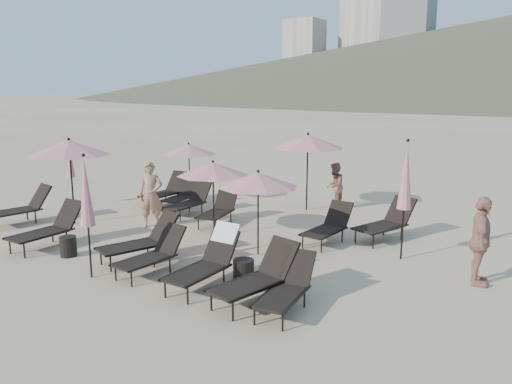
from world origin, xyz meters
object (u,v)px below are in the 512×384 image
Objects in this scene: lounger_4 at (207,259)px; beachgoer_a at (151,195)px; beachgoer_c at (480,241)px; lounger_6 at (166,190)px; umbrella_closed_1 at (406,176)px; side_table_0 at (68,246)px; lounger_11 at (386,221)px; lounger_1 at (49,227)px; umbrella_closed_0 at (86,192)px; beachgoer_b at (334,186)px; lounger_12 at (286,287)px; lounger_0 at (21,207)px; lounger_9 at (219,209)px; umbrella_open_4 at (308,142)px; lounger_3 at (152,253)px; lounger_8 at (190,201)px; side_table_1 at (244,270)px; umbrella_open_0 at (69,148)px; lounger_7 at (181,195)px; umbrella_open_2 at (258,180)px; lounger_10 at (328,226)px; lounger_5 at (257,276)px; lounger_2 at (141,240)px; umbrella_open_3 at (189,149)px; umbrella_open_1 at (213,169)px.

lounger_4 is 4.78m from beachgoer_a.
lounger_6 is at bearing 67.22° from beachgoer_c.
side_table_0 is at bearing -148.30° from umbrella_closed_1.
umbrella_closed_1 is (0.81, -1.30, 1.44)m from lounger_11.
umbrella_closed_0 reaches higher than lounger_1.
lounger_12 is at bearing 6.36° from beachgoer_b.
lounger_9 is at bearing 42.75° from lounger_0.
lounger_1 is 1.21× the size of beachgoer_b.
umbrella_open_4 reaches higher than lounger_9.
umbrella_closed_1 is at bearing 47.34° from lounger_3.
lounger_8 is 5.77m from side_table_1.
lounger_4 is at bearing 167.84° from lounger_12.
umbrella_open_0 is at bearing 42.96° from lounger_0.
beachgoer_b is at bearing 22.28° from lounger_7.
beachgoer_b is (0.71, 0.57, -1.46)m from umbrella_open_4.
umbrella_open_4 is at bearing 21.87° from beachgoer_a.
umbrella_open_2 reaches higher than lounger_7.
lounger_11 is (1.13, 1.08, 0.04)m from lounger_10.
beachgoer_b is 6.74m from beachgoer_c.
lounger_0 is 9.57m from beachgoer_b.
umbrella_open_4 is 0.97× the size of umbrella_closed_0.
umbrella_open_2 is at bearing 135.16° from lounger_5.
lounger_0 is at bearing -154.83° from lounger_10.
beachgoer_a is at bearing -54.56° from lounger_6.
side_table_0 is 0.31× the size of beachgoer_b.
umbrella_open_3 reaches higher than lounger_2.
umbrella_open_4 is 5.23m from beachgoer_a.
umbrella_closed_0 reaches higher than umbrella_open_4.
lounger_5 is at bearing 170.01° from lounger_12.
lounger_5 is 1.14× the size of lounger_12.
lounger_10 is at bearing 60.30° from umbrella_open_2.
umbrella_closed_1 is 1.81× the size of beachgoer_b.
umbrella_closed_0 reaches higher than lounger_7.
beachgoer_b reaches higher than lounger_5.
lounger_1 is at bearing -166.89° from lounger_5.
umbrella_open_0 reaches higher than lounger_5.
umbrella_closed_1 is (4.91, 3.34, 1.44)m from lounger_2.
lounger_3 reaches higher than side_table_0.
beachgoer_b reaches higher than lounger_12.
beachgoer_b is at bearing 98.99° from side_table_1.
umbrella_open_0 is at bearing -55.89° from beachgoer_b.
beachgoer_c reaches higher than lounger_0.
beachgoer_a reaches higher than lounger_4.
lounger_11 reaches higher than lounger_10.
umbrella_closed_0 reaches higher than beachgoer_c.
umbrella_open_4 reaches higher than side_table_0.
lounger_2 is at bearing 165.77° from lounger_12.
lounger_7 is 6.94m from lounger_11.
umbrella_open_1 reaches higher than lounger_8.
lounger_9 reaches higher than lounger_12.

